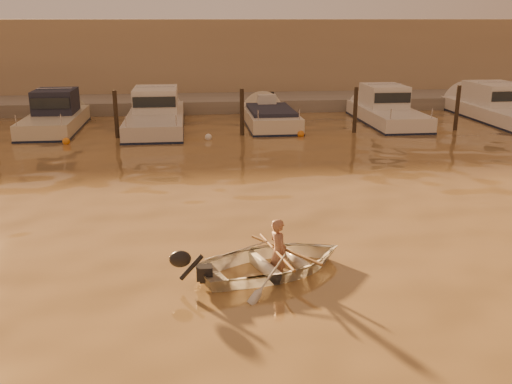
{
  "coord_description": "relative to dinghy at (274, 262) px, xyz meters",
  "views": [
    {
      "loc": [
        -2.49,
        -10.47,
        4.84
      ],
      "look_at": [
        -0.9,
        2.85,
        0.75
      ],
      "focal_mm": 40.0,
      "sensor_mm": 36.0,
      "label": 1
    }
  ],
  "objects": [
    {
      "name": "fender_e",
      "position": [
        7.95,
        13.43,
        -0.1
      ],
      "size": [
        0.3,
        0.3,
        0.3
      ],
      "primitive_type": "sphere",
      "color": "white",
      "rests_on": "ground_plane"
    },
    {
      "name": "piling_3",
      "position": [
        5.7,
        13.95,
        0.7
      ],
      "size": [
        0.18,
        0.18,
        2.2
      ],
      "primitive_type": "cylinder",
      "color": "#2D2319",
      "rests_on": "ground_plane"
    },
    {
      "name": "moored_boat_4",
      "position": [
        7.96,
        16.15,
        0.43
      ],
      "size": [
        2.3,
        7.08,
        1.75
      ],
      "primitive_type": null,
      "color": "silver",
      "rests_on": "ground_plane"
    },
    {
      "name": "moored_boat_2",
      "position": [
        -3.08,
        16.15,
        0.43
      ],
      "size": [
        2.49,
        8.27,
        1.75
      ],
      "primitive_type": null,
      "color": "beige",
      "rests_on": "ground_plane"
    },
    {
      "name": "outboard_motor",
      "position": [
        -1.41,
        -0.5,
        0.08
      ],
      "size": [
        0.98,
        0.68,
        0.7
      ],
      "primitive_type": null,
      "rotation": [
        0.0,
        0.0,
        0.34
      ],
      "color": "black",
      "rests_on": "dinghy"
    },
    {
      "name": "moored_boat_3",
      "position": [
        2.23,
        16.15,
        0.03
      ],
      "size": [
        2.22,
        6.35,
        0.95
      ],
      "primitive_type": null,
      "color": "beige",
      "rests_on": "ground_plane"
    },
    {
      "name": "fender_c",
      "position": [
        -0.79,
        13.12,
        -0.1
      ],
      "size": [
        0.3,
        0.3,
        0.3
      ],
      "primitive_type": "sphere",
      "color": "silver",
      "rests_on": "ground_plane"
    },
    {
      "name": "oar_port",
      "position": [
        0.24,
        0.08,
        0.22
      ],
      "size": [
        1.15,
        1.82,
        0.13
      ],
      "primitive_type": "cylinder",
      "rotation": [
        1.54,
        0.0,
        0.55
      ],
      "color": "brown",
      "rests_on": "dinghy"
    },
    {
      "name": "fender_d",
      "position": [
        3.18,
        13.34,
        -0.1
      ],
      "size": [
        0.3,
        0.3,
        0.3
      ],
      "primitive_type": "sphere",
      "color": "orange",
      "rests_on": "ground_plane"
    },
    {
      "name": "piling_4",
      "position": [
        10.4,
        13.95,
        0.7
      ],
      "size": [
        0.18,
        0.18,
        2.2
      ],
      "primitive_type": "cylinder",
      "color": "#2D2319",
      "rests_on": "ground_plane"
    },
    {
      "name": "piling_2",
      "position": [
        0.7,
        13.95,
        0.7
      ],
      "size": [
        0.18,
        0.18,
        2.2
      ],
      "primitive_type": "cylinder",
      "color": "#2D2319",
      "rests_on": "ground_plane"
    },
    {
      "name": "fender_b",
      "position": [
        -6.52,
        12.98,
        -0.1
      ],
      "size": [
        0.3,
        0.3,
        0.3
      ],
      "primitive_type": "sphere",
      "color": "orange",
      "rests_on": "ground_plane"
    },
    {
      "name": "moored_boat_1",
      "position": [
        -7.6,
        16.15,
        0.43
      ],
      "size": [
        2.2,
        6.57,
        1.75
      ],
      "primitive_type": null,
      "color": "beige",
      "rests_on": "ground_plane"
    },
    {
      "name": "waterfront_building",
      "position": [
        0.9,
        27.15,
        2.2
      ],
      "size": [
        46.0,
        7.0,
        4.8
      ],
      "primitive_type": "cube",
      "color": "#9E8466",
      "rests_on": "quay"
    },
    {
      "name": "ground_plane",
      "position": [
        0.9,
        0.15,
        -0.2
      ],
      "size": [
        160.0,
        160.0,
        0.0
      ],
      "primitive_type": "plane",
      "color": "brown",
      "rests_on": "ground"
    },
    {
      "name": "person",
      "position": [
        0.09,
        0.03,
        0.19
      ],
      "size": [
        0.48,
        0.59,
        1.39
      ],
      "primitive_type": "imported",
      "rotation": [
        0.0,
        0.0,
        1.91
      ],
      "color": "#9D684E",
      "rests_on": "dinghy"
    },
    {
      "name": "quay",
      "position": [
        0.9,
        21.65,
        -0.05
      ],
      "size": [
        52.0,
        4.0,
        1.0
      ],
      "primitive_type": "cube",
      "color": "gray",
      "rests_on": "ground_plane"
    },
    {
      "name": "dinghy",
      "position": [
        0.0,
        0.0,
        0.0
      ],
      "size": [
        3.65,
        3.11,
        0.64
      ],
      "primitive_type": "imported",
      "rotation": [
        0.0,
        0.0,
        1.91
      ],
      "color": "silver",
      "rests_on": "ground_plane"
    },
    {
      "name": "piling_1",
      "position": [
        -4.6,
        13.95,
        0.7
      ],
      "size": [
        0.18,
        0.18,
        2.2
      ],
      "primitive_type": "cylinder",
      "color": "#2D2319",
      "rests_on": "ground_plane"
    },
    {
      "name": "moored_boat_5",
      "position": [
        13.84,
        16.15,
        0.43
      ],
      "size": [
        2.73,
        8.99,
        1.75
      ],
      "primitive_type": null,
      "color": "silver",
      "rests_on": "ground_plane"
    },
    {
      "name": "oar_starboard",
      "position": [
        0.05,
        0.02,
        0.22
      ],
      "size": [
        0.41,
        2.08,
        0.13
      ],
      "primitive_type": "cylinder",
      "rotation": [
        1.54,
        0.0,
        0.17
      ],
      "color": "brown",
      "rests_on": "dinghy"
    }
  ]
}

